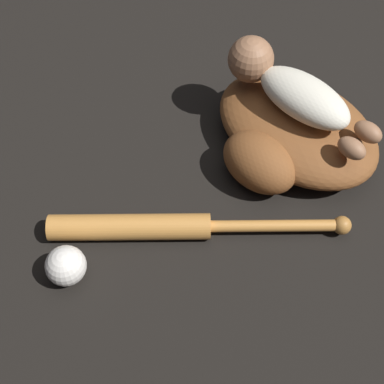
# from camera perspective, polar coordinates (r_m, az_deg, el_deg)

# --- Properties ---
(ground_plane) EXTENTS (6.00, 6.00, 0.00)m
(ground_plane) POSITION_cam_1_polar(r_m,az_deg,el_deg) (1.20, 11.49, 5.14)
(ground_plane) COLOR black
(baseball_glove) EXTENTS (0.38, 0.33, 0.11)m
(baseball_glove) POSITION_cam_1_polar(r_m,az_deg,el_deg) (1.14, 10.48, 6.21)
(baseball_glove) COLOR brown
(baseball_glove) RESTS_ON ground
(baby_figure) EXTENTS (0.35, 0.11, 0.10)m
(baby_figure) POSITION_cam_1_polar(r_m,az_deg,el_deg) (1.10, 10.31, 10.99)
(baby_figure) COLOR silver
(baby_figure) RESTS_ON baseball_glove
(baseball_bat) EXTENTS (0.41, 0.45, 0.05)m
(baseball_bat) POSITION_cam_1_polar(r_m,az_deg,el_deg) (1.02, -3.43, -3.73)
(baseball_bat) COLOR #C6843D
(baseball_bat) RESTS_ON ground
(baseball) EXTENTS (0.07, 0.07, 0.07)m
(baseball) POSITION_cam_1_polar(r_m,az_deg,el_deg) (1.00, -13.31, -7.66)
(baseball) COLOR white
(baseball) RESTS_ON ground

